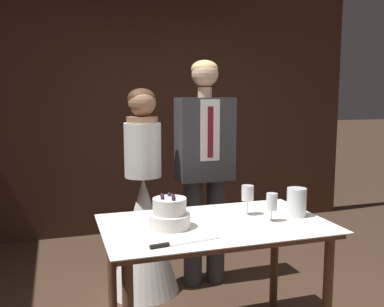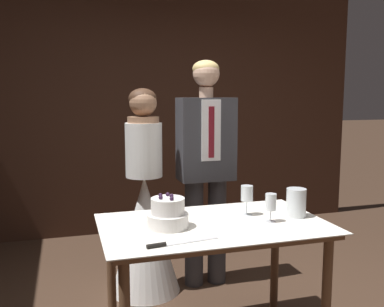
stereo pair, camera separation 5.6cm
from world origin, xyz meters
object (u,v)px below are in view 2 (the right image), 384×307
cake_knife (169,244)px  wine_glass_near (271,203)px  cake_table (214,239)px  tiered_cake (168,214)px  bride (145,219)px  groom (206,161)px  hurricane_candle (296,203)px  wine_glass_middle (247,194)px

cake_knife → wine_glass_near: (0.67, 0.22, 0.10)m
cake_table → tiered_cake: bearing=-179.7°
cake_table → bride: size_ratio=0.83×
tiered_cake → bride: (0.03, 0.89, -0.28)m
groom → bride: bearing=179.9°
cake_table → cake_knife: 0.46m
hurricane_candle → groom: 0.97m
bride → hurricane_candle: bearing=-49.4°
cake_table → hurricane_candle: bearing=-2.0°
wine_glass_middle → bride: bride is taller
cake_table → groom: 0.98m
tiered_cake → cake_table: bearing=0.3°
cake_knife → wine_glass_middle: bearing=25.6°
cake_knife → wine_glass_middle: size_ratio=2.09×
cake_knife → groom: size_ratio=0.22×
cake_knife → groom: groom is taller
wine_glass_middle → cake_table: bearing=-158.2°
tiered_cake → hurricane_candle: size_ratio=1.33×
wine_glass_middle → hurricane_candle: size_ratio=1.06×
wine_glass_near → cake_table: bearing=167.9°
wine_glass_near → hurricane_candle: 0.21m
tiered_cake → wine_glass_near: tiered_cake is taller
cake_knife → wine_glass_middle: wine_glass_middle is taller
cake_knife → hurricane_candle: size_ratio=2.22×
wine_glass_near → wine_glass_middle: bearing=114.1°
tiered_cake → wine_glass_near: bearing=-6.5°
hurricane_candle → bride: (-0.78, 0.91, -0.29)m
wine_glass_near → hurricane_candle: size_ratio=0.97×
wine_glass_near → wine_glass_middle: 0.19m
wine_glass_near → bride: bearing=121.0°
hurricane_candle → cake_table: bearing=178.0°
wine_glass_middle → bride: bearing=122.4°
cake_knife → wine_glass_near: 0.71m
tiered_cake → hurricane_candle: bearing=-1.2°
bride → groom: bearing=-0.1°
wine_glass_near → bride: bride is taller
cake_table → tiered_cake: 0.33m
wine_glass_near → hurricane_candle: bearing=14.5°
groom → hurricane_candle: bearing=-72.8°
wine_glass_middle → groom: (-0.01, 0.79, 0.09)m
hurricane_candle → groom: groom is taller
hurricane_candle → groom: size_ratio=0.10×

